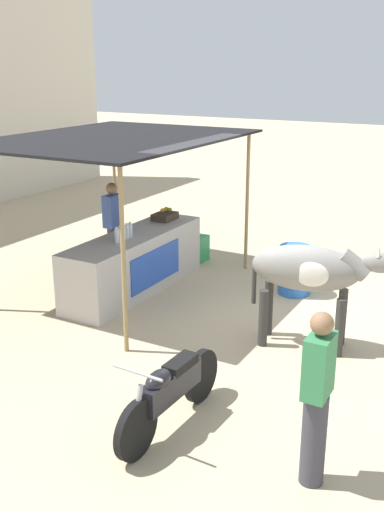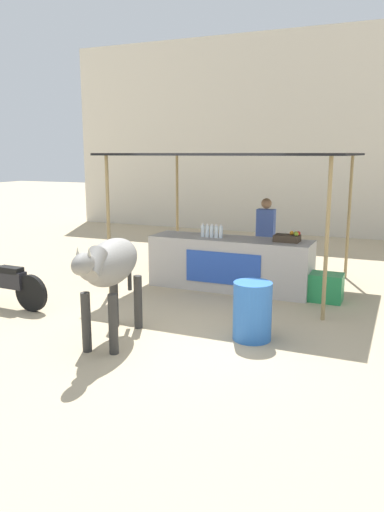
{
  "view_description": "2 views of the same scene",
  "coord_description": "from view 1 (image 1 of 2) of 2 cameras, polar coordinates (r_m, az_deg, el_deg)",
  "views": [
    {
      "loc": [
        -7.65,
        -3.11,
        3.59
      ],
      "look_at": [
        -0.48,
        0.87,
        0.93
      ],
      "focal_mm": 42.0,
      "sensor_mm": 36.0,
      "label": 1
    },
    {
      "loc": [
        2.93,
        -6.39,
        2.49
      ],
      "look_at": [
        -0.12,
        0.7,
        0.9
      ],
      "focal_mm": 35.0,
      "sensor_mm": 36.0,
      "label": 2
    }
  ],
  "objects": [
    {
      "name": "cooler_box",
      "position": [
        11.26,
        0.01,
        0.63
      ],
      "size": [
        0.6,
        0.44,
        0.48
      ],
      "primitive_type": "cube",
      "color": "#268C4C",
      "rests_on": "ground"
    },
    {
      "name": "water_bottle_row",
      "position": [
        9.35,
        -6.53,
        2.2
      ],
      "size": [
        0.43,
        0.07,
        0.25
      ],
      "color": "silver",
      "rests_on": "stall_counter"
    },
    {
      "name": "fruit_crate",
      "position": [
        10.54,
        -2.59,
        3.86
      ],
      "size": [
        0.44,
        0.32,
        0.18
      ],
      "color": "#3F3326",
      "rests_on": "stall_counter"
    },
    {
      "name": "cow",
      "position": [
        7.82,
        11.22,
        -1.52
      ],
      "size": [
        0.78,
        1.85,
        1.44
      ],
      "color": "gray",
      "rests_on": "ground"
    },
    {
      "name": "water_barrel",
      "position": [
        9.8,
        9.76,
        -1.32
      ],
      "size": [
        0.52,
        0.52,
        0.8
      ],
      "primitive_type": "cylinder",
      "color": "blue",
      "rests_on": "ground"
    },
    {
      "name": "motorcycle_parked",
      "position": [
        6.21,
        -2.12,
        -12.69
      ],
      "size": [
        1.8,
        0.55,
        0.9
      ],
      "color": "black",
      "rests_on": "ground"
    },
    {
      "name": "ground_plane",
      "position": [
        9.01,
        6.33,
        -5.67
      ],
      "size": [
        60.0,
        60.0,
        0.0
      ],
      "primitive_type": "plane",
      "color": "tan"
    },
    {
      "name": "stall_counter",
      "position": [
        9.82,
        -5.46,
        -0.61
      ],
      "size": [
        3.0,
        0.82,
        0.96
      ],
      "color": "#B2ADA8",
      "rests_on": "ground"
    },
    {
      "name": "stall_awning",
      "position": [
        9.56,
        -7.33,
        10.63
      ],
      "size": [
        4.2,
        3.2,
        2.49
      ],
      "color": "black",
      "rests_on": "ground"
    },
    {
      "name": "vendor_behind_counter",
      "position": [
        10.49,
        -7.51,
        2.64
      ],
      "size": [
        0.34,
        0.22,
        1.65
      ],
      "color": "#383842",
      "rests_on": "ground"
    },
    {
      "name": "passerby_on_street",
      "position": [
        5.38,
        11.78,
        -13.13
      ],
      "size": [
        0.34,
        0.22,
        1.65
      ],
      "color": "#383842",
      "rests_on": "ground"
    }
  ]
}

